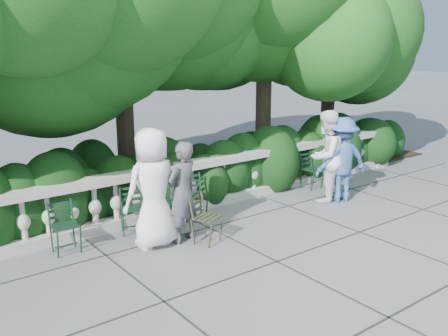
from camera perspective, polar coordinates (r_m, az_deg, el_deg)
ground at (r=8.82m, az=3.97°, el=-7.61°), size 90.00×90.00×0.00m
balustrade at (r=10.00m, az=-2.77°, el=-1.94°), size 12.00×0.44×1.00m
shrub_hedge at (r=11.11m, az=-6.26°, el=-2.94°), size 15.00×2.60×1.70m
tree_canopy at (r=11.16m, az=-4.21°, el=17.78°), size 15.04×6.52×6.78m
chair_a at (r=8.36m, az=-17.19°, el=-9.53°), size 0.46×0.50×0.84m
chair_b at (r=9.15m, az=-5.99°, el=-6.81°), size 0.59×0.61×0.84m
chair_c at (r=8.89m, az=-10.20°, el=-7.62°), size 0.58×0.61×0.84m
chair_d at (r=9.54m, az=-3.02°, el=-5.85°), size 0.54×0.57×0.84m
chair_e at (r=11.55m, az=10.50°, el=-2.43°), size 0.47×0.51×0.84m
chair_f at (r=12.19m, az=13.02°, el=-1.67°), size 0.56×0.59×0.84m
chair_weathered at (r=8.41m, az=-1.09°, el=-8.70°), size 0.59×0.61×0.84m
person_businessman at (r=8.11m, az=-8.14°, el=-2.31°), size 0.99×0.67×1.98m
person_woman_grey at (r=8.28m, az=-4.76°, el=-2.79°), size 0.71×0.57×1.72m
person_casual_man at (r=10.57m, az=11.55°, el=1.33°), size 1.05×0.88×1.92m
person_older_blue at (r=10.66m, az=13.31°, el=0.94°), size 1.29×0.98×1.78m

